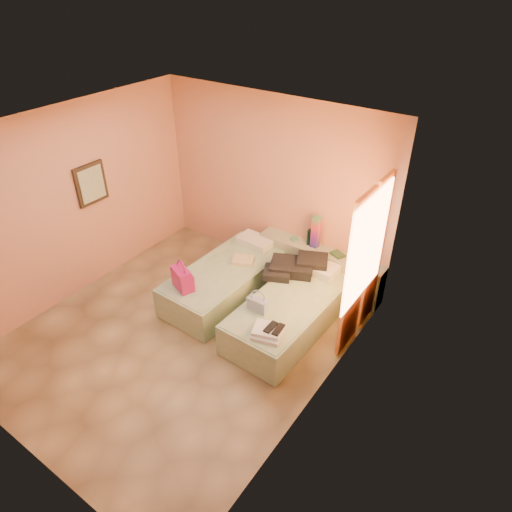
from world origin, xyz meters
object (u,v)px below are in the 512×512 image
Objects in this scene: headboard_ledge at (319,267)px; water_bottle at (309,237)px; magenta_handbag at (183,278)px; green_book at (338,254)px; blue_handbag at (258,304)px; towel_stack at (268,333)px; flower_vase at (362,258)px; bed_left at (225,281)px; bed_right at (289,314)px.

water_bottle reaches higher than headboard_ledge.
magenta_handbag is at bearing -118.68° from water_bottle.
green_book is 1.61m from blue_handbag.
flower_vase is at bearing 78.45° from towel_stack.
bed_right is (1.19, -0.08, 0.00)m from bed_left.
bed_right is 9.91× the size of green_book.
headboard_ledge is at bearing 77.31° from magenta_handbag.
blue_handbag is (0.96, -0.51, 0.34)m from bed_left.
headboard_ledge is 1.02× the size of bed_left.
towel_stack is (-0.38, -1.85, -0.22)m from flower_vase.
flower_vase reaches higher than bed_left.
towel_stack is (0.30, -1.89, 0.23)m from headboard_ledge.
flower_vase reaches higher than towel_stack.
bed_left is 1.13m from blue_handbag.
green_book is 0.85× the size of flower_vase.
magenta_handbag is (-1.88, -1.72, -0.11)m from flower_vase.
headboard_ledge is 7.92× the size of water_bottle.
headboard_ledge is 0.44m from green_book.
magenta_handbag is (-1.20, -1.76, 0.34)m from headboard_ledge.
blue_handbag is (-0.08, -1.56, 0.27)m from headboard_ledge.
green_book reaches higher than blue_handbag.
bed_right is 5.81× the size of magenta_handbag.
bed_left is at bearing -118.87° from green_book.
flower_vase is at bearing 66.09° from bed_right.
flower_vase is at bearing 15.70° from green_book.
bed_left is 2.05m from flower_vase.
blue_handbag is at bearing -117.50° from bed_right.
magenta_handbag is (-1.49, -1.76, -0.01)m from green_book.
bed_left is 1.60m from towel_stack.
blue_handbag is at bearing -116.51° from flower_vase.
green_book is at bearing 1.22° from headboard_ledge.
magenta_handbag is 1.51m from towel_stack.
green_book is at bearing 71.56° from magenta_handbag.
magenta_handbag is (-1.36, -0.63, 0.41)m from bed_right.
bed_left is 7.73× the size of water_bottle.
flower_vase is at bearing -3.42° from headboard_ledge.
magenta_handbag is 1.14m from blue_handbag.
flower_vase is (0.90, -0.07, -0.01)m from water_bottle.
flower_vase reaches higher than green_book.
flower_vase reaches higher than headboard_ledge.
magenta_handbag reaches higher than headboard_ledge.
bed_left is 1.74m from green_book.
bed_right is at bearing 61.25° from blue_handbag.
bed_left is at bearing 147.82° from towel_stack.
towel_stack is (0.14, -0.76, 0.30)m from bed_right.
water_bottle is at bearing -160.38° from green_book.
towel_stack is at bearing -67.12° from green_book.
headboard_ledge is 8.65× the size of flower_vase.
green_book is 0.58× the size of towel_stack.
bed_right is at bearing -71.80° from water_bottle.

